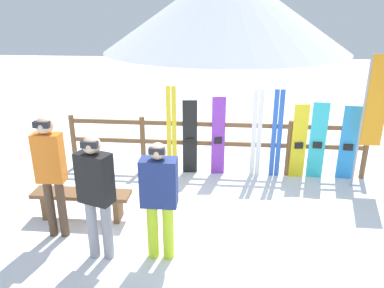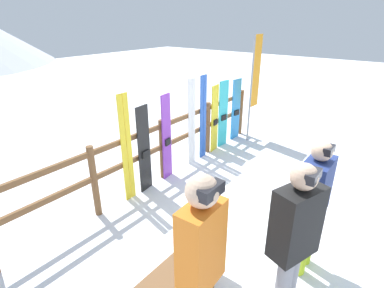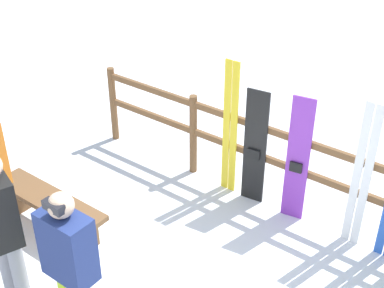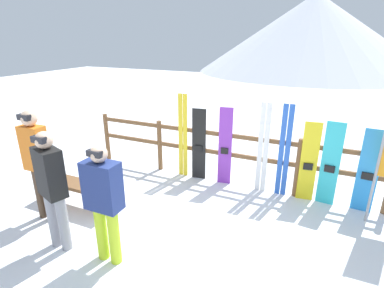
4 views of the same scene
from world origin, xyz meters
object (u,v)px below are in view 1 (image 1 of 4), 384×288
(ski_pair_yellow, at_px, (172,130))
(rental_flag, at_px, (371,110))
(snowboard_cyan, at_px, (318,141))
(person_black, at_px, (96,190))
(snowboard_yellow, at_px, (299,142))
(ski_pair_white, at_px, (257,134))
(ski_pair_blue, at_px, (277,134))
(snowboard_purple, at_px, (218,137))
(bench, at_px, (82,198))
(snowboard_blue, at_px, (348,144))
(person_orange, at_px, (50,167))
(snowboard_black_stripe, at_px, (190,138))
(person_navy, at_px, (159,194))

(ski_pair_yellow, xyz_separation_m, rental_flag, (3.55, -0.33, 0.59))
(snowboard_cyan, bearing_deg, person_black, -140.02)
(snowboard_yellow, distance_m, rental_flag, 1.37)
(person_black, height_order, ski_pair_white, ski_pair_white)
(rental_flag, bearing_deg, snowboard_cyan, 157.00)
(ski_pair_blue, distance_m, snowboard_cyan, 0.78)
(snowboard_purple, xyz_separation_m, snowboard_cyan, (1.88, -0.00, -0.03))
(person_black, bearing_deg, bench, 123.12)
(bench, xyz_separation_m, ski_pair_yellow, (1.15, 1.88, 0.54))
(ski_pair_yellow, xyz_separation_m, snowboard_cyan, (2.79, -0.00, -0.13))
(rental_flag, bearing_deg, person_black, -148.84)
(ski_pair_white, bearing_deg, snowboard_cyan, -0.17)
(ski_pair_white, bearing_deg, ski_pair_yellow, 180.00)
(snowboard_cyan, xyz_separation_m, snowboard_blue, (0.57, -0.00, -0.03))
(snowboard_yellow, height_order, snowboard_cyan, snowboard_cyan)
(person_orange, bearing_deg, snowboard_black_stripe, 54.64)
(ski_pair_yellow, height_order, ski_pair_blue, ski_pair_yellow)
(person_black, relative_size, snowboard_black_stripe, 1.15)
(person_black, relative_size, ski_pair_white, 0.99)
(person_navy, distance_m, snowboard_black_stripe, 2.74)
(ski_pair_white, bearing_deg, person_navy, -117.16)
(person_black, height_order, snowboard_purple, person_black)
(bench, xyz_separation_m, ski_pair_white, (2.79, 1.88, 0.52))
(ski_pair_yellow, xyz_separation_m, snowboard_yellow, (2.45, -0.00, -0.15))
(bench, bearing_deg, snowboard_blue, 22.55)
(person_black, bearing_deg, ski_pair_blue, 47.50)
(snowboard_cyan, xyz_separation_m, rental_flag, (0.76, -0.32, 0.72))
(rental_flag, bearing_deg, bench, -161.72)
(snowboard_cyan, bearing_deg, ski_pair_blue, 179.75)
(person_black, height_order, ski_pair_blue, ski_pair_blue)
(ski_pair_white, distance_m, snowboard_blue, 1.73)
(snowboard_yellow, bearing_deg, snowboard_cyan, 0.01)
(person_orange, bearing_deg, bench, 70.55)
(ski_pair_blue, bearing_deg, ski_pair_yellow, 180.00)
(person_orange, relative_size, ski_pair_yellow, 1.03)
(snowboard_black_stripe, height_order, snowboard_cyan, snowboard_cyan)
(ski_pair_white, bearing_deg, rental_flag, -9.67)
(rental_flag, bearing_deg, snowboard_yellow, 163.70)
(rental_flag, bearing_deg, ski_pair_yellow, 174.77)
(ski_pair_yellow, bearing_deg, snowboard_purple, -0.21)
(ski_pair_yellow, bearing_deg, person_orange, -119.14)
(person_black, distance_m, ski_pair_blue, 3.81)
(person_navy, height_order, snowboard_yellow, person_navy)
(snowboard_black_stripe, distance_m, rental_flag, 3.29)
(snowboard_black_stripe, bearing_deg, snowboard_blue, -0.00)
(person_orange, distance_m, snowboard_blue, 5.27)
(rental_flag, bearing_deg, snowboard_black_stripe, 174.24)
(snowboard_black_stripe, relative_size, snowboard_blue, 1.03)
(person_black, distance_m, snowboard_black_stripe, 2.95)
(person_black, relative_size, ski_pair_yellow, 0.98)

